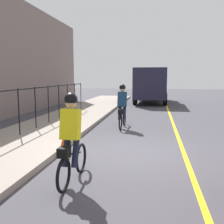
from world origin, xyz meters
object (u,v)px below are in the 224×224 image
object	(u,v)px
cyclist_lead	(122,106)
traffic_cone_near	(64,144)
cyclist_follow	(71,139)
box_truck_background	(151,84)

from	to	relation	value
cyclist_lead	traffic_cone_near	world-z (taller)	cyclist_lead
cyclist_follow	traffic_cone_near	size ratio (longest dim) A/B	3.00
box_truck_background	cyclist_follow	bearing A→B (deg)	176.79
cyclist_follow	box_truck_background	bearing A→B (deg)	-2.65
cyclist_lead	box_truck_background	xyz separation A→B (m)	(11.05, -0.97, 0.64)
cyclist_lead	traffic_cone_near	xyz separation A→B (m)	(-4.09, 1.07, -0.61)
cyclist_lead	cyclist_follow	size ratio (longest dim) A/B	1.00
cyclist_follow	traffic_cone_near	world-z (taller)	cyclist_follow
cyclist_lead	cyclist_follow	world-z (taller)	same
cyclist_lead	traffic_cone_near	size ratio (longest dim) A/B	3.00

